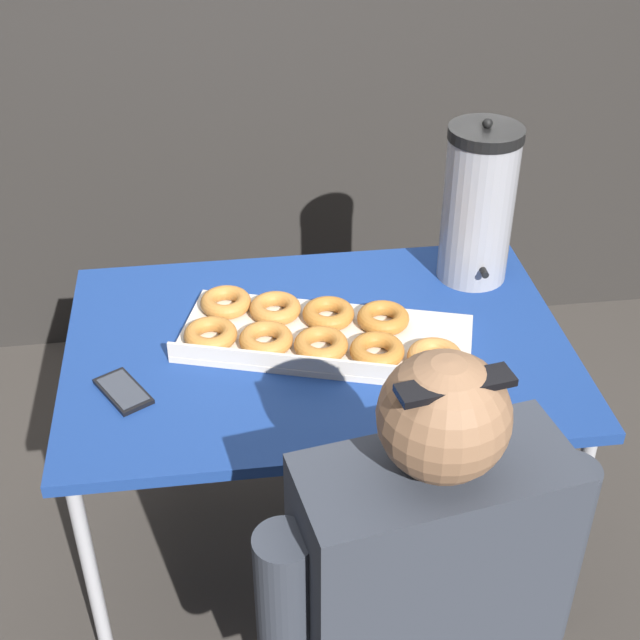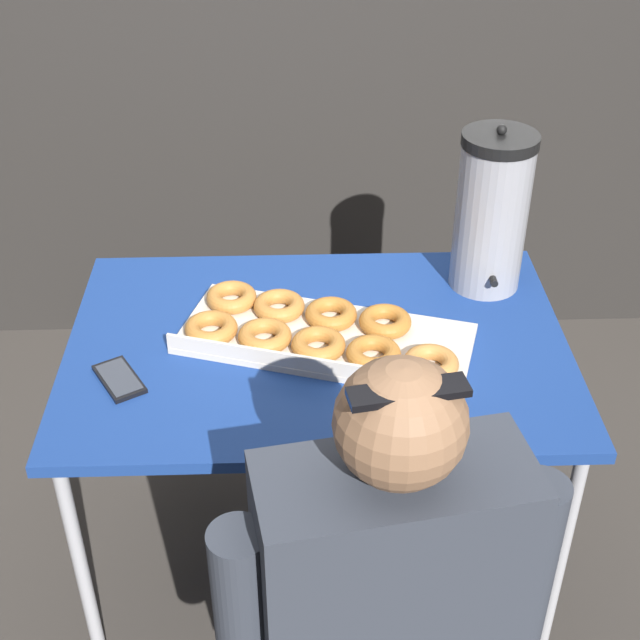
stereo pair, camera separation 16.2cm
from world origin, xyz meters
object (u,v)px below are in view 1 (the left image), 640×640
donut_box (317,333)px  coffee_urn (478,205)px  cell_phone (123,391)px  person_seated (421,632)px

donut_box → coffee_urn: 0.52m
cell_phone → donut_box: bearing=-13.7°
donut_box → person_seated: person_seated is taller
donut_box → person_seated: 0.71m
coffee_urn → cell_phone: 0.96m
cell_phone → person_seated: (0.54, -0.55, -0.17)m
person_seated → cell_phone: bearing=-55.6°
coffee_urn → person_seated: person_seated is taller
donut_box → cell_phone: 0.45m
donut_box → person_seated: bearing=-64.3°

